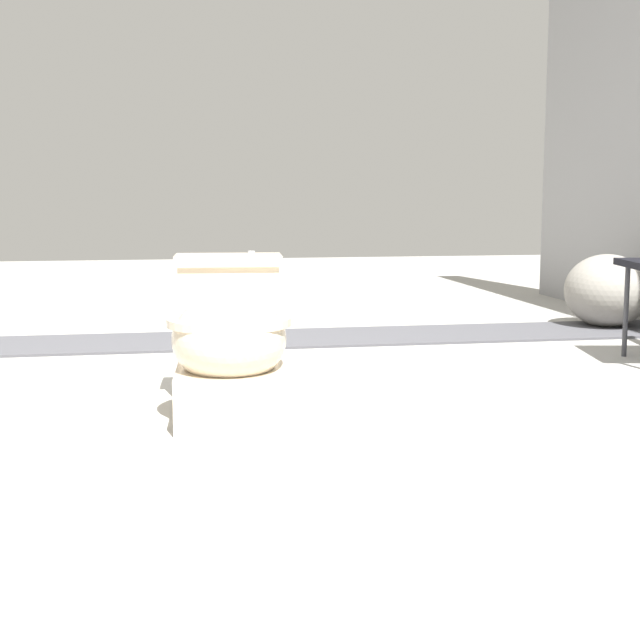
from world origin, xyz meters
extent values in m
plane|color=#A8A59E|center=(0.00, 0.00, 0.00)|extent=(14.00, 14.00, 0.00)
cube|color=#4C4C51|center=(-1.29, 0.50, 0.01)|extent=(0.56, 8.00, 0.01)
cube|color=beige|center=(0.16, 0.00, 0.09)|extent=(0.62, 0.38, 0.17)
ellipsoid|color=beige|center=(0.25, -0.01, 0.26)|extent=(0.47, 0.39, 0.28)
cylinder|color=beige|center=(0.25, -0.01, 0.32)|extent=(0.42, 0.42, 0.03)
cube|color=beige|center=(-0.05, 0.01, 0.32)|extent=(0.20, 0.35, 0.30)
cube|color=beige|center=(-0.05, 0.01, 0.49)|extent=(0.23, 0.38, 0.04)
cylinder|color=silver|center=(-0.05, 0.09, 0.51)|extent=(0.02, 0.02, 0.01)
cylinder|color=#38383D|center=(-0.57, 1.80, 0.20)|extent=(0.02, 0.02, 0.40)
ellipsoid|color=gray|center=(-1.41, 2.15, 0.20)|extent=(0.57, 0.53, 0.40)
camera|label=1|loc=(3.02, -0.21, 0.71)|focal=50.00mm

